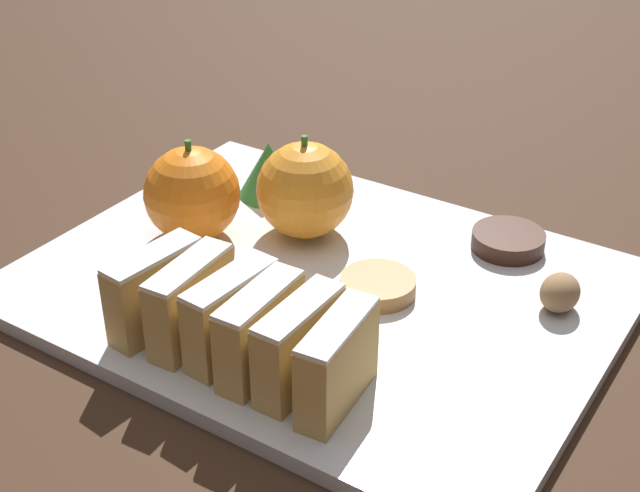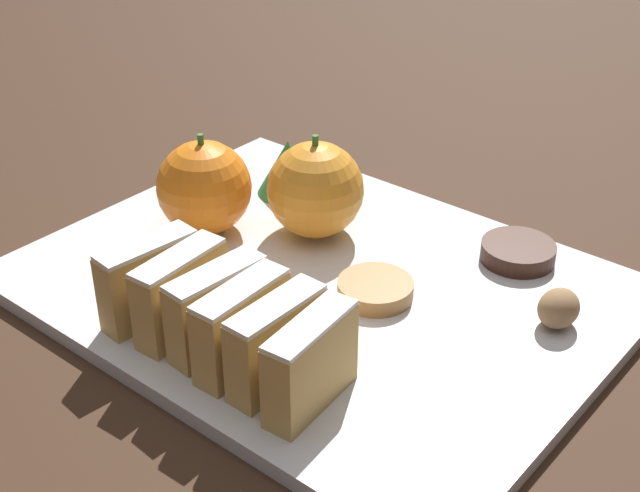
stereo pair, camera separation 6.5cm
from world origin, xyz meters
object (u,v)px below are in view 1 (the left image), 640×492
Objects in this scene: orange_near at (305,190)px; chocolate_cookie at (508,241)px; orange_far at (190,195)px; walnut at (560,292)px.

orange_near reaches higher than chocolate_cookie.
orange_near reaches higher than orange_far.
orange_far reaches higher than walnut.
orange_far is at bearing 119.02° from chocolate_cookie.
orange_near is at bearing 114.20° from chocolate_cookie.
orange_near is 0.17m from chocolate_cookie.
walnut is at bearing -87.83° from orange_near.
walnut is at bearing -133.06° from chocolate_cookie.
orange_near is 2.57× the size of walnut.
orange_near is 0.09m from orange_far.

